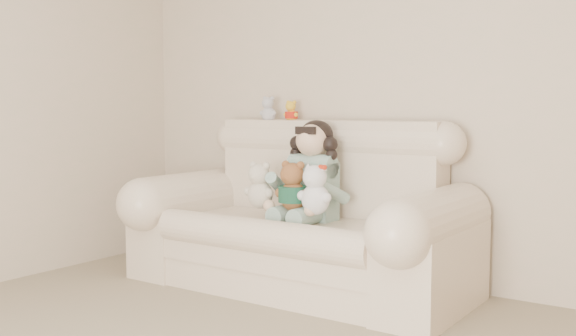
{
  "coord_description": "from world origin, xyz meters",
  "views": [
    {
      "loc": [
        1.6,
        -1.32,
        1.1
      ],
      "look_at": [
        -0.62,
        1.9,
        0.75
      ],
      "focal_mm": 41.17,
      "sensor_mm": 36.0,
      "label": 1
    }
  ],
  "objects_px": {
    "brown_teddy": "(293,181)",
    "white_cat": "(316,184)",
    "seated_child": "(312,169)",
    "cream_teddy": "(260,181)",
    "sofa": "(297,205)"
  },
  "relations": [
    {
      "from": "brown_teddy",
      "to": "white_cat",
      "type": "height_order",
      "value": "brown_teddy"
    },
    {
      "from": "seated_child",
      "to": "white_cat",
      "type": "height_order",
      "value": "seated_child"
    },
    {
      "from": "sofa",
      "to": "cream_teddy",
      "type": "distance_m",
      "value": 0.27
    },
    {
      "from": "white_cat",
      "to": "cream_teddy",
      "type": "xyz_separation_m",
      "value": [
        -0.41,
        0.01,
        -0.01
      ]
    },
    {
      "from": "white_cat",
      "to": "brown_teddy",
      "type": "bearing_deg",
      "value": 173.19
    },
    {
      "from": "seated_child",
      "to": "white_cat",
      "type": "bearing_deg",
      "value": -53.95
    },
    {
      "from": "seated_child",
      "to": "brown_teddy",
      "type": "relative_size",
      "value": 1.79
    },
    {
      "from": "brown_teddy",
      "to": "sofa",
      "type": "bearing_deg",
      "value": 136.2
    },
    {
      "from": "white_cat",
      "to": "seated_child",
      "type": "bearing_deg",
      "value": 128.11
    },
    {
      "from": "white_cat",
      "to": "cream_teddy",
      "type": "bearing_deg",
      "value": -179.76
    },
    {
      "from": "seated_child",
      "to": "white_cat",
      "type": "xyz_separation_m",
      "value": [
        0.17,
        -0.22,
        -0.06
      ]
    },
    {
      "from": "sofa",
      "to": "seated_child",
      "type": "relative_size",
      "value": 3.36
    },
    {
      "from": "sofa",
      "to": "cream_teddy",
      "type": "xyz_separation_m",
      "value": [
        -0.18,
        -0.13,
        0.15
      ]
    },
    {
      "from": "seated_child",
      "to": "sofa",
      "type": "bearing_deg",
      "value": -125.89
    },
    {
      "from": "seated_child",
      "to": "cream_teddy",
      "type": "bearing_deg",
      "value": -138.8
    }
  ]
}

